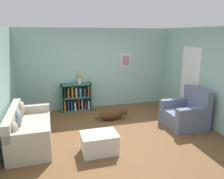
% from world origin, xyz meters
% --- Properties ---
extents(ground_plane, '(14.00, 14.00, 0.00)m').
position_xyz_m(ground_plane, '(0.00, 0.00, 0.00)').
color(ground_plane, brown).
extents(wall_back, '(5.60, 0.13, 2.60)m').
position_xyz_m(wall_back, '(0.00, 2.25, 1.30)').
color(wall_back, '#93BCB2').
rests_on(wall_back, ground_plane).
extents(wall_right, '(0.16, 5.00, 2.60)m').
position_xyz_m(wall_right, '(2.55, 0.02, 1.29)').
color(wall_right, '#93BCB2').
rests_on(wall_right, ground_plane).
extents(couch, '(0.85, 1.78, 0.84)m').
position_xyz_m(couch, '(-2.04, 0.07, 0.33)').
color(couch, '#B7AD99').
rests_on(couch, ground_plane).
extents(bookshelf, '(0.96, 0.31, 0.88)m').
position_xyz_m(bookshelf, '(-0.73, 2.04, 0.42)').
color(bookshelf, '#2D6B56').
rests_on(bookshelf, ground_plane).
extents(recliner_chair, '(0.94, 0.99, 1.02)m').
position_xyz_m(recliner_chair, '(1.96, -0.01, 0.35)').
color(recliner_chair, slate).
rests_on(recliner_chair, ground_plane).
extents(coffee_table, '(0.74, 0.53, 0.43)m').
position_xyz_m(coffee_table, '(-0.59, -0.71, 0.23)').
color(coffee_table, silver).
rests_on(coffee_table, ground_plane).
extents(dog, '(1.01, 0.30, 0.34)m').
position_xyz_m(dog, '(0.16, 0.93, 0.17)').
color(dog, '#472D19').
rests_on(dog, ground_plane).
extents(vase, '(0.14, 0.14, 0.32)m').
position_xyz_m(vase, '(-0.60, 2.03, 1.07)').
color(vase, silver).
rests_on(vase, bookshelf).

